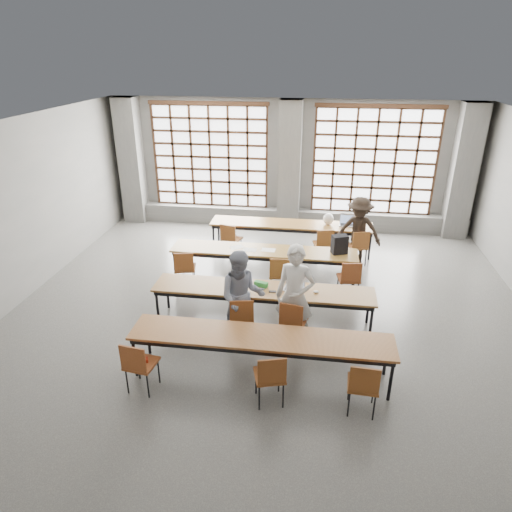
# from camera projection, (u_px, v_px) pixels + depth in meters

# --- Properties ---
(floor) EXTENTS (11.00, 11.00, 0.00)m
(floor) POSITION_uv_depth(u_px,v_px,m) (265.00, 327.00, 8.40)
(floor) COLOR #51514E
(floor) RESTS_ON ground
(ceiling) EXTENTS (11.00, 11.00, 0.00)m
(ceiling) POSITION_uv_depth(u_px,v_px,m) (267.00, 133.00, 6.95)
(ceiling) COLOR silver
(ceiling) RESTS_ON floor
(wall_back) EXTENTS (10.00, 0.00, 10.00)m
(wall_back) POSITION_uv_depth(u_px,v_px,m) (290.00, 164.00, 12.63)
(wall_back) COLOR slate
(wall_back) RESTS_ON floor
(column_left) EXTENTS (0.60, 0.55, 3.50)m
(column_left) POSITION_uv_depth(u_px,v_px,m) (132.00, 161.00, 12.96)
(column_left) COLOR #565654
(column_left) RESTS_ON floor
(column_mid) EXTENTS (0.60, 0.55, 3.50)m
(column_mid) POSITION_uv_depth(u_px,v_px,m) (290.00, 167.00, 12.38)
(column_mid) COLOR #565654
(column_mid) RESTS_ON floor
(column_right) EXTENTS (0.60, 0.55, 3.50)m
(column_right) POSITION_uv_depth(u_px,v_px,m) (463.00, 173.00, 11.79)
(column_right) COLOR #565654
(column_right) RESTS_ON floor
(window_left) EXTENTS (3.32, 0.12, 3.00)m
(window_left) POSITION_uv_depth(u_px,v_px,m) (210.00, 157.00, 12.79)
(window_left) COLOR white
(window_left) RESTS_ON wall_back
(window_right) EXTENTS (3.32, 0.12, 3.00)m
(window_right) POSITION_uv_depth(u_px,v_px,m) (374.00, 162.00, 12.20)
(window_right) COLOR white
(window_right) RESTS_ON wall_back
(sill_ledge) EXTENTS (9.80, 0.35, 0.50)m
(sill_ledge) POSITION_uv_depth(u_px,v_px,m) (288.00, 218.00, 13.07)
(sill_ledge) COLOR #565654
(sill_ledge) RESTS_ON floor
(desk_row_a) EXTENTS (4.00, 0.70, 0.73)m
(desk_row_a) POSITION_uv_depth(u_px,v_px,m) (291.00, 226.00, 11.31)
(desk_row_a) COLOR brown
(desk_row_a) RESTS_ON floor
(desk_row_b) EXTENTS (4.00, 0.70, 0.73)m
(desk_row_b) POSITION_uv_depth(u_px,v_px,m) (264.00, 252.00, 9.84)
(desk_row_b) COLOR brown
(desk_row_b) RESTS_ON floor
(desk_row_c) EXTENTS (4.00, 0.70, 0.73)m
(desk_row_c) POSITION_uv_depth(u_px,v_px,m) (263.00, 292.00, 8.25)
(desk_row_c) COLOR brown
(desk_row_c) RESTS_ON floor
(desk_row_d) EXTENTS (4.00, 0.70, 0.73)m
(desk_row_d) POSITION_uv_depth(u_px,v_px,m) (261.00, 339.00, 6.90)
(desk_row_d) COLOR brown
(desk_row_d) RESTS_ON floor
(chair_back_left) EXTENTS (0.52, 0.52, 0.88)m
(chair_back_left) POSITION_uv_depth(u_px,v_px,m) (230.00, 237.00, 10.99)
(chair_back_left) COLOR brown
(chair_back_left) RESTS_ON floor
(chair_back_mid) EXTENTS (0.50, 0.51, 0.88)m
(chair_back_mid) POSITION_uv_depth(u_px,v_px,m) (324.00, 242.00, 10.70)
(chair_back_mid) COLOR brown
(chair_back_mid) RESTS_ON floor
(chair_back_right) EXTENTS (0.52, 0.52, 0.88)m
(chair_back_right) POSITION_uv_depth(u_px,v_px,m) (359.00, 244.00, 10.59)
(chair_back_right) COLOR brown
(chair_back_right) RESTS_ON floor
(chair_mid_left) EXTENTS (0.49, 0.50, 0.88)m
(chair_mid_left) POSITION_uv_depth(u_px,v_px,m) (185.00, 266.00, 9.53)
(chair_mid_left) COLOR brown
(chair_mid_left) RESTS_ON floor
(chair_mid_centre) EXTENTS (0.46, 0.47, 0.88)m
(chair_mid_centre) POSITION_uv_depth(u_px,v_px,m) (280.00, 272.00, 9.27)
(chair_mid_centre) COLOR brown
(chair_mid_centre) RESTS_ON floor
(chair_mid_right) EXTENTS (0.48, 0.49, 0.88)m
(chair_mid_right) POSITION_uv_depth(u_px,v_px,m) (350.00, 276.00, 9.09)
(chair_mid_right) COLOR brown
(chair_mid_right) RESTS_ON floor
(chair_front_left) EXTENTS (0.49, 0.49, 0.88)m
(chair_front_left) POSITION_uv_depth(u_px,v_px,m) (242.00, 315.00, 7.78)
(chair_front_left) COLOR brown
(chair_front_left) RESTS_ON floor
(chair_front_right) EXTENTS (0.50, 0.50, 0.88)m
(chair_front_right) POSITION_uv_depth(u_px,v_px,m) (293.00, 319.00, 7.66)
(chair_front_right) COLOR brown
(chair_front_right) RESTS_ON floor
(chair_near_left) EXTENTS (0.47, 0.48, 0.88)m
(chair_near_left) POSITION_uv_depth(u_px,v_px,m) (138.00, 362.00, 6.61)
(chair_near_left) COLOR brown
(chair_near_left) RESTS_ON floor
(chair_near_mid) EXTENTS (0.52, 0.52, 0.88)m
(chair_near_mid) POSITION_uv_depth(u_px,v_px,m) (270.00, 374.00, 6.36)
(chair_near_mid) COLOR brown
(chair_near_mid) RESTS_ON floor
(chair_near_right) EXTENTS (0.44, 0.45, 0.88)m
(chair_near_right) POSITION_uv_depth(u_px,v_px,m) (363.00, 383.00, 6.19)
(chair_near_right) COLOR brown
(chair_near_right) RESTS_ON floor
(student_male) EXTENTS (0.73, 0.54, 1.81)m
(student_male) POSITION_uv_depth(u_px,v_px,m) (295.00, 296.00, 7.62)
(student_male) COLOR silver
(student_male) RESTS_ON floor
(student_female) EXTENTS (0.89, 0.75, 1.65)m
(student_female) POSITION_uv_depth(u_px,v_px,m) (242.00, 296.00, 7.77)
(student_female) COLOR #182549
(student_female) RESTS_ON floor
(student_back) EXTENTS (1.14, 0.79, 1.63)m
(student_back) POSITION_uv_depth(u_px,v_px,m) (359.00, 231.00, 10.59)
(student_back) COLOR black
(student_back) RESTS_ON floor
(laptop_front) EXTENTS (0.40, 0.35, 0.26)m
(laptop_front) POSITION_uv_depth(u_px,v_px,m) (295.00, 285.00, 8.23)
(laptop_front) COLOR #B5B4B9
(laptop_front) RESTS_ON desk_row_c
(laptop_back) EXTENTS (0.38, 0.33, 0.26)m
(laptop_back) POSITION_uv_depth(u_px,v_px,m) (347.00, 222.00, 11.18)
(laptop_back) COLOR #B0B0B5
(laptop_back) RESTS_ON desk_row_a
(mouse) EXTENTS (0.10, 0.07, 0.04)m
(mouse) POSITION_uv_depth(u_px,v_px,m) (316.00, 292.00, 8.08)
(mouse) COLOR silver
(mouse) RESTS_ON desk_row_c
(green_box) EXTENTS (0.27, 0.16, 0.09)m
(green_box) POSITION_uv_depth(u_px,v_px,m) (261.00, 284.00, 8.28)
(green_box) COLOR #2A8233
(green_box) RESTS_ON desk_row_c
(phone) EXTENTS (0.14, 0.07, 0.01)m
(phone) POSITION_uv_depth(u_px,v_px,m) (272.00, 292.00, 8.11)
(phone) COLOR black
(phone) RESTS_ON desk_row_c
(paper_sheet_a) EXTENTS (0.36, 0.34, 0.00)m
(paper_sheet_a) POSITION_uv_depth(u_px,v_px,m) (237.00, 247.00, 9.93)
(paper_sheet_a) COLOR white
(paper_sheet_a) RESTS_ON desk_row_b
(paper_sheet_b) EXTENTS (0.31, 0.22, 0.00)m
(paper_sheet_b) POSITION_uv_depth(u_px,v_px,m) (250.00, 250.00, 9.80)
(paper_sheet_b) COLOR white
(paper_sheet_b) RESTS_ON desk_row_b
(paper_sheet_c) EXTENTS (0.31, 0.22, 0.00)m
(paper_sheet_c) POSITION_uv_depth(u_px,v_px,m) (268.00, 250.00, 9.80)
(paper_sheet_c) COLOR white
(paper_sheet_c) RESTS_ON desk_row_b
(backpack) EXTENTS (0.37, 0.30, 0.40)m
(backpack) POSITION_uv_depth(u_px,v_px,m) (340.00, 244.00, 9.57)
(backpack) COLOR black
(backpack) RESTS_ON desk_row_b
(plastic_bag) EXTENTS (0.29, 0.25, 0.29)m
(plastic_bag) POSITION_uv_depth(u_px,v_px,m) (328.00, 219.00, 11.16)
(plastic_bag) COLOR white
(plastic_bag) RESTS_ON desk_row_a
(red_pouch) EXTENTS (0.22, 0.16, 0.06)m
(red_pouch) POSITION_uv_depth(u_px,v_px,m) (141.00, 361.00, 6.69)
(red_pouch) COLOR maroon
(red_pouch) RESTS_ON chair_near_left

